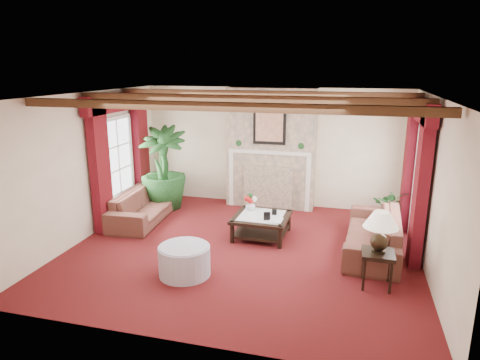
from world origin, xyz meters
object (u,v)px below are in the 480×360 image
(sofa_left, at_px, (145,200))
(side_table, at_px, (377,269))
(sofa_right, at_px, (373,227))
(potted_palm, at_px, (164,186))
(ottoman, at_px, (184,261))
(coffee_table, at_px, (261,226))

(sofa_left, bearing_deg, side_table, -114.24)
(sofa_right, relative_size, potted_palm, 1.13)
(sofa_left, xyz_separation_m, ottoman, (1.75, -2.13, -0.18))
(sofa_left, bearing_deg, ottoman, -144.23)
(sofa_left, relative_size, sofa_right, 0.95)
(coffee_table, xyz_separation_m, side_table, (2.04, -1.43, 0.06))
(sofa_right, relative_size, side_table, 4.23)
(sofa_right, height_order, side_table, sofa_right)
(sofa_left, relative_size, ottoman, 2.71)
(coffee_table, distance_m, ottoman, 2.00)
(sofa_left, distance_m, sofa_right, 4.62)
(sofa_left, bearing_deg, sofa_right, -98.90)
(potted_palm, bearing_deg, sofa_left, -95.18)
(coffee_table, height_order, side_table, side_table)
(sofa_right, height_order, potted_palm, potted_palm)
(sofa_left, relative_size, potted_palm, 1.07)
(sofa_left, xyz_separation_m, coffee_table, (2.58, -0.31, -0.21))
(sofa_right, xyz_separation_m, potted_palm, (-4.53, 1.24, 0.08))
(sofa_right, xyz_separation_m, ottoman, (-2.85, -1.70, -0.21))
(sofa_right, xyz_separation_m, coffee_table, (-2.02, 0.12, -0.23))
(potted_palm, bearing_deg, side_table, -29.29)
(side_table, distance_m, ottoman, 2.90)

